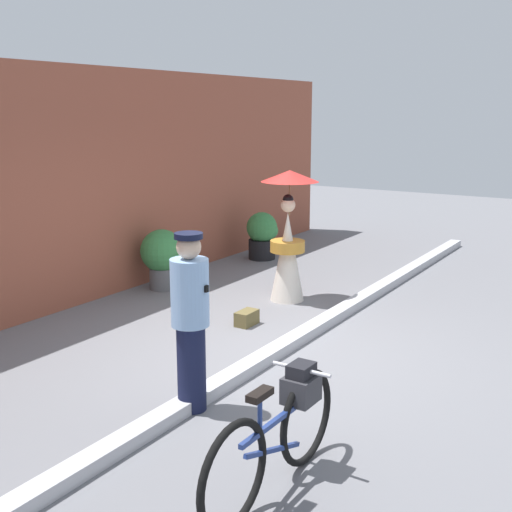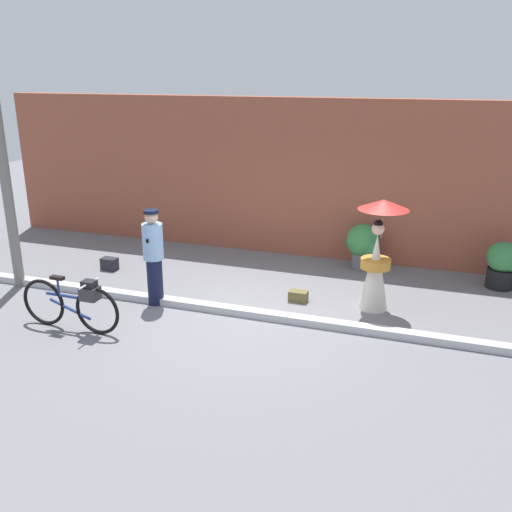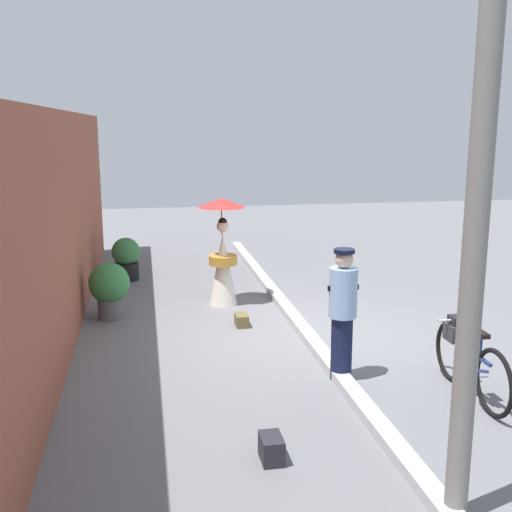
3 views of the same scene
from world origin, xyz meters
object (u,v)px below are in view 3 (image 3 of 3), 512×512
(utility_pole, at_px, (477,219))
(person_with_parasol, at_px, (223,251))
(backpack_on_pavement, at_px, (242,320))
(bicycle_near_officer, at_px, (468,357))
(person_officer, at_px, (343,311))
(potted_plant_by_door, at_px, (110,287))
(potted_plant_small, at_px, (127,258))
(backpack_spare, at_px, (272,448))

(utility_pole, bearing_deg, person_with_parasol, 9.47)
(person_with_parasol, bearing_deg, backpack_on_pavement, -174.05)
(bicycle_near_officer, relative_size, person_officer, 1.05)
(person_officer, bearing_deg, potted_plant_by_door, 43.54)
(person_with_parasol, xyz_separation_m, potted_plant_small, (2.05, 1.69, -0.48))
(person_officer, xyz_separation_m, potted_plant_small, (5.57, 2.69, -0.41))
(bicycle_near_officer, height_order, person_officer, person_officer)
(bicycle_near_officer, xyz_separation_m, backpack_on_pavement, (2.92, 2.17, -0.35))
(backpack_spare, bearing_deg, backpack_on_pavement, -4.91)
(person_officer, xyz_separation_m, backpack_on_pavement, (2.25, 0.87, -0.77))
(potted_plant_by_door, xyz_separation_m, backpack_spare, (-4.74, -1.67, -0.39))
(utility_pole, bearing_deg, potted_plant_by_door, 26.71)
(person_with_parasol, height_order, utility_pole, utility_pole)
(person_with_parasol, distance_m, potted_plant_by_door, 1.99)
(backpack_spare, distance_m, utility_pole, 2.82)
(backpack_on_pavement, bearing_deg, person_officer, -158.83)
(person_officer, bearing_deg, backpack_on_pavement, 21.17)
(person_with_parasol, bearing_deg, backpack_spare, 177.72)
(potted_plant_by_door, relative_size, potted_plant_small, 1.06)
(potted_plant_small, distance_m, backpack_spare, 7.43)
(bicycle_near_officer, relative_size, backpack_spare, 5.51)
(utility_pole, bearing_deg, potted_plant_small, 18.14)
(person_with_parasol, distance_m, potted_plant_small, 2.70)
(bicycle_near_officer, height_order, backpack_on_pavement, bicycle_near_officer)
(backpack_spare, bearing_deg, bicycle_near_officer, -67.60)
(utility_pole, bearing_deg, bicycle_near_officer, -30.40)
(person_with_parasol, distance_m, utility_pole, 6.57)
(backpack_on_pavement, bearing_deg, potted_plant_by_door, 68.76)
(potted_plant_by_door, xyz_separation_m, potted_plant_small, (2.53, -0.19, -0.06))
(potted_plant_small, xyz_separation_m, backpack_spare, (-7.27, -1.48, -0.33))
(person_officer, distance_m, person_with_parasol, 3.66)
(potted_plant_small, bearing_deg, person_officer, -154.20)
(person_with_parasol, bearing_deg, person_officer, -164.06)
(potted_plant_by_door, height_order, backpack_spare, potted_plant_by_door)
(potted_plant_by_door, height_order, backpack_on_pavement, potted_plant_by_door)
(backpack_on_pavement, relative_size, utility_pole, 0.07)
(potted_plant_by_door, bearing_deg, person_with_parasol, -75.67)
(bicycle_near_officer, xyz_separation_m, person_with_parasol, (4.18, 2.30, 0.49))
(potted_plant_by_door, bearing_deg, bicycle_near_officer, -131.50)
(person_officer, xyz_separation_m, utility_pole, (-2.80, -0.05, 1.53))
(person_officer, relative_size, potted_plant_small, 1.90)
(backpack_on_pavement, bearing_deg, potted_plant_small, 28.75)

